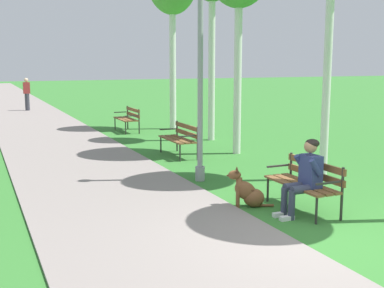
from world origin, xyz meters
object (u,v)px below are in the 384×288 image
(person_seated_on_near_bench, at_px, (305,175))
(pedestrian_distant, at_px, (27,94))
(park_bench_near, at_px, (306,180))
(dog_brown, at_px, (248,192))
(park_bench_mid, at_px, (180,137))
(lamp_post_near, at_px, (200,70))
(park_bench_far, at_px, (128,117))

(person_seated_on_near_bench, distance_m, pedestrian_distant, 19.78)
(park_bench_near, xyz_separation_m, dog_brown, (-0.79, 0.54, -0.25))
(park_bench_near, bearing_deg, pedestrian_distant, 97.41)
(park_bench_mid, relative_size, lamp_post_near, 0.34)
(park_bench_far, height_order, dog_brown, park_bench_far)
(park_bench_near, relative_size, person_seated_on_near_bench, 1.20)
(park_bench_mid, xyz_separation_m, pedestrian_distant, (-2.45, 14.07, 0.33))
(park_bench_near, relative_size, park_bench_far, 1.00)
(dog_brown, height_order, pedestrian_distant, pedestrian_distant)
(person_seated_on_near_bench, height_order, dog_brown, person_seated_on_near_bench)
(lamp_post_near, bearing_deg, dog_brown, -91.12)
(dog_brown, distance_m, pedestrian_distant, 18.94)
(park_bench_mid, bearing_deg, dog_brown, -98.57)
(lamp_post_near, distance_m, pedestrian_distant, 16.94)
(park_bench_mid, xyz_separation_m, park_bench_far, (0.07, 5.02, 0.00))
(park_bench_near, bearing_deg, person_seated_on_near_bench, -129.66)
(pedestrian_distant, bearing_deg, dog_brown, -84.75)
(park_bench_far, relative_size, pedestrian_distant, 0.91)
(park_bench_mid, distance_m, park_bench_far, 5.02)
(lamp_post_near, bearing_deg, pedestrian_distant, 96.03)
(park_bench_near, height_order, dog_brown, park_bench_near)
(park_bench_near, height_order, lamp_post_near, lamp_post_near)
(park_bench_near, xyz_separation_m, park_bench_mid, (-0.07, 5.32, 0.00))
(pedestrian_distant, bearing_deg, park_bench_far, -74.45)
(park_bench_far, height_order, person_seated_on_near_bench, person_seated_on_near_bench)
(park_bench_near, distance_m, dog_brown, 0.99)
(person_seated_on_near_bench, xyz_separation_m, dog_brown, (-0.58, 0.79, -0.42))
(person_seated_on_near_bench, xyz_separation_m, pedestrian_distant, (-2.31, 19.64, 0.16))
(park_bench_far, distance_m, lamp_post_near, 7.97)
(lamp_post_near, bearing_deg, park_bench_near, -73.95)
(dog_brown, distance_m, lamp_post_near, 2.90)
(dog_brown, bearing_deg, pedestrian_distant, 95.25)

